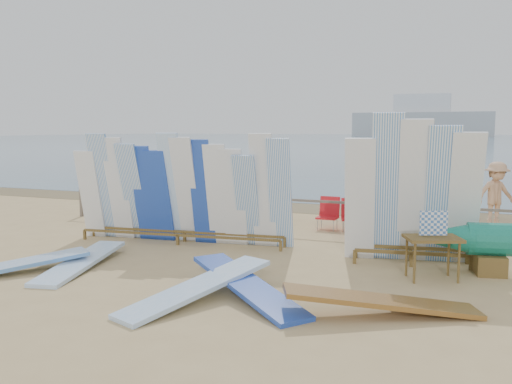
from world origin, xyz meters
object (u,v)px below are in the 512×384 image
at_px(beachgoer_4, 271,192).
at_px(beachgoer_8, 405,199).
at_px(beach_chair_right, 351,221).
at_px(flat_board_a, 81,268).
at_px(beachgoer_0, 113,187).
at_px(flat_board_e, 9,274).
at_px(beachgoer_9, 496,194).
at_px(flat_board_b, 197,301).
at_px(beachgoer_7, 433,186).
at_px(beach_chair_left, 328,220).
at_px(main_surfboard_rack, 181,194).
at_px(flat_board_c, 382,316).
at_px(vendor_table, 432,257).
at_px(beachgoer_2, 189,186).
at_px(flat_board_d, 247,298).
at_px(side_surfboard_rack, 413,197).
at_px(stroller, 396,215).

bearing_deg(beachgoer_4, beachgoer_8, 123.72).
bearing_deg(beachgoer_8, beach_chair_right, 132.96).
xyz_separation_m(flat_board_a, beachgoer_0, (-3.38, 5.56, 0.80)).
height_order(beach_chair_right, beachgoer_0, beachgoer_0).
bearing_deg(flat_board_e, beachgoer_9, 80.60).
bearing_deg(flat_board_e, flat_board_b, 33.57).
bearing_deg(beachgoer_7, beach_chair_left, 134.16).
bearing_deg(main_surfboard_rack, flat_board_c, -39.06).
height_order(main_surfboard_rack, flat_board_b, main_surfboard_rack).
height_order(flat_board_b, beachgoer_9, beachgoer_9).
height_order(vendor_table, beachgoer_2, beachgoer_2).
relative_size(flat_board_d, beachgoer_9, 1.59).
relative_size(beachgoer_8, beachgoer_0, 1.04).
xyz_separation_m(side_surfboard_rack, vendor_table, (0.45, -0.99, -0.89)).
bearing_deg(beachgoer_9, beachgoer_4, 159.78).
bearing_deg(beachgoer_4, main_surfboard_rack, 29.51).
height_order(beachgoer_0, beachgoer_7, beachgoer_7).
distance_m(flat_board_a, beachgoer_8, 7.77).
distance_m(side_surfboard_rack, flat_board_c, 3.37).
bearing_deg(flat_board_b, flat_board_a, -177.27).
distance_m(beachgoer_4, beachgoer_2, 2.46).
height_order(vendor_table, flat_board_c, vendor_table).
distance_m(flat_board_c, beachgoer_0, 10.86).
height_order(side_surfboard_rack, beachgoer_8, side_surfboard_rack).
relative_size(flat_board_e, beachgoer_0, 1.68).
bearing_deg(main_surfboard_rack, beachgoer_9, 30.15).
height_order(flat_board_b, beachgoer_4, beachgoer_4).
height_order(flat_board_a, beachgoer_8, beachgoer_8).
xyz_separation_m(vendor_table, flat_board_b, (-3.15, -2.50, -0.39)).
distance_m(flat_board_c, flat_board_a, 5.58).
height_order(beachgoer_4, beachgoer_9, beachgoer_9).
xyz_separation_m(flat_board_c, beachgoer_7, (0.04, 8.80, 0.92)).
xyz_separation_m(beach_chair_left, beachgoer_4, (-1.84, 0.79, 0.56)).
distance_m(stroller, beachgoer_2, 5.93).
relative_size(stroller, beachgoer_9, 0.56).
height_order(beachgoer_8, beachgoer_2, beachgoer_2).
bearing_deg(beachgoer_2, flat_board_a, -39.14).
relative_size(vendor_table, beachgoer_9, 0.70).
xyz_separation_m(main_surfboard_rack, beachgoer_8, (4.45, 3.23, -0.28)).
relative_size(flat_board_d, beachgoer_4, 1.69).
relative_size(side_surfboard_rack, beachgoer_2, 1.60).
distance_m(vendor_table, beachgoer_7, 6.71).
bearing_deg(stroller, vendor_table, -50.52).
bearing_deg(beach_chair_left, flat_board_d, -87.27).
bearing_deg(beach_chair_left, beach_chair_right, 3.96).
xyz_separation_m(flat_board_c, beachgoer_9, (1.67, 8.03, 0.85)).
height_order(beach_chair_right, stroller, stroller).
relative_size(flat_board_c, flat_board_a, 1.00).
bearing_deg(flat_board_d, beachgoer_0, 86.11).
height_order(beachgoer_0, beachgoer_2, beachgoer_2).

